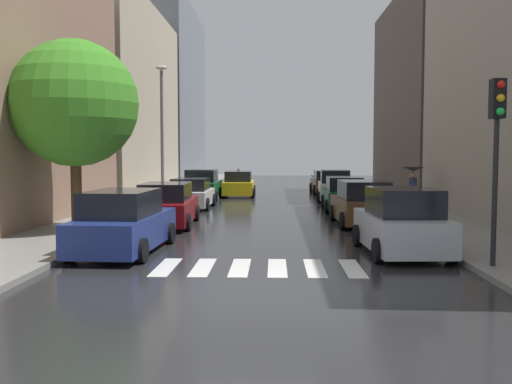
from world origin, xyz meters
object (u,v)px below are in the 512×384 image
(pedestrian_foreground, at_px, (413,178))
(parked_car_left_third, at_px, (191,194))
(parked_car_right_fifth, at_px, (326,183))
(traffic_light_right_corner, at_px, (497,130))
(parked_car_left_second, at_px, (167,206))
(parked_car_left_fourth, at_px, (202,185))
(taxi_midroad, at_px, (239,185))
(street_tree_left, at_px, (75,104))
(parked_car_left_nearest, at_px, (124,223))
(parked_car_right_fourth, at_px, (335,187))
(parked_car_right_nearest, at_px, (402,224))
(parked_car_right_third, at_px, (344,194))
(parked_car_right_second, at_px, (362,204))
(lamp_post_left, at_px, (162,124))

(pedestrian_foreground, bearing_deg, parked_car_left_third, 53.64)
(pedestrian_foreground, bearing_deg, parked_car_right_fifth, -14.02)
(traffic_light_right_corner, bearing_deg, parked_car_left_second, 138.43)
(parked_car_left_fourth, bearing_deg, parked_car_right_fifth, -54.69)
(taxi_midroad, xyz_separation_m, street_tree_left, (-4.41, -17.24, 3.65))
(parked_car_left_nearest, relative_size, pedestrian_foreground, 2.40)
(parked_car_left_third, distance_m, street_tree_left, 10.25)
(parked_car_right_fourth, xyz_separation_m, traffic_light_right_corner, (1.59, -19.57, 2.45))
(parked_car_right_nearest, bearing_deg, parked_car_left_second, 49.83)
(parked_car_right_nearest, distance_m, taxi_midroad, 21.43)
(parked_car_right_fourth, bearing_deg, parked_car_right_fifth, 1.51)
(parked_car_right_third, relative_size, parked_car_right_fourth, 1.10)
(parked_car_right_fifth, xyz_separation_m, pedestrian_foreground, (2.75, -13.11, 0.91))
(taxi_midroad, height_order, traffic_light_right_corner, traffic_light_right_corner)
(parked_car_left_third, relative_size, parked_car_left_fourth, 0.89)
(parked_car_right_second, bearing_deg, parked_car_right_third, -1.57)
(parked_car_left_second, relative_size, pedestrian_foreground, 2.43)
(taxi_midroad, bearing_deg, parked_car_right_fifth, -62.56)
(taxi_midroad, bearing_deg, parked_car_left_fourth, 139.16)
(pedestrian_foreground, bearing_deg, taxi_midroad, 15.09)
(pedestrian_foreground, height_order, street_tree_left, street_tree_left)
(street_tree_left, bearing_deg, parked_car_left_nearest, -53.31)
(parked_car_left_third, bearing_deg, parked_car_left_nearest, -179.50)
(parked_car_right_fifth, bearing_deg, parked_car_left_second, 155.30)
(parked_car_right_second, xyz_separation_m, parked_car_right_fourth, (0.08, 10.90, 0.04))
(parked_car_left_second, height_order, parked_car_right_third, parked_car_left_second)
(parked_car_right_third, bearing_deg, pedestrian_foreground, -112.22)
(street_tree_left, bearing_deg, parked_car_left_fourth, 80.93)
(parked_car_right_fifth, xyz_separation_m, traffic_light_right_corner, (1.46, -26.09, 2.54))
(parked_car_left_third, xyz_separation_m, lamp_post_left, (-1.75, 1.57, 3.57))
(parked_car_right_nearest, xyz_separation_m, parked_car_right_third, (-0.11, 11.99, -0.08))
(parked_car_right_second, bearing_deg, lamp_post_left, 48.09)
(parked_car_left_nearest, height_order, taxi_midroad, taxi_midroad)
(parked_car_left_third, xyz_separation_m, traffic_light_right_corner, (9.25, -14.93, 2.57))
(parked_car_left_third, distance_m, lamp_post_left, 4.27)
(parked_car_left_fourth, height_order, parked_car_right_third, parked_car_left_fourth)
(parked_car_left_second, xyz_separation_m, traffic_light_right_corner, (9.17, -8.13, 2.51))
(parked_car_left_fourth, xyz_separation_m, lamp_post_left, (-1.59, -4.05, 3.45))
(parked_car_right_nearest, bearing_deg, pedestrian_foreground, -17.82)
(pedestrian_foreground, bearing_deg, parked_car_left_nearest, 109.32)
(parked_car_left_second, bearing_deg, parked_car_right_nearest, -129.57)
(parked_car_left_nearest, relative_size, lamp_post_left, 0.66)
(parked_car_left_fourth, relative_size, lamp_post_left, 0.64)
(parked_car_left_fourth, distance_m, parked_car_right_second, 14.18)
(parked_car_left_nearest, bearing_deg, parked_car_left_third, 2.53)
(taxi_midroad, bearing_deg, parked_car_right_second, -158.79)
(parked_car_left_second, bearing_deg, parked_car_right_fifth, -25.30)
(parked_car_right_fourth, bearing_deg, parked_car_right_third, -178.59)
(parked_car_left_third, bearing_deg, parked_car_right_third, -94.14)
(parked_car_left_third, distance_m, parked_car_right_second, 9.83)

